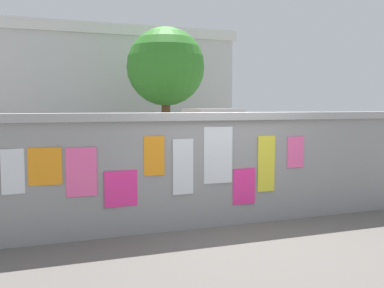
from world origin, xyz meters
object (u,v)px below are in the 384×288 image
Objects in this scene: motorcycle at (102,187)px; person_walking at (13,156)px; auto_rickshaw_truck at (177,145)px; tree_roadside at (166,67)px; bicycle_near at (289,176)px; bicycle_far at (37,168)px.

person_walking is at bearing 146.32° from motorcycle.
auto_rickshaw_truck is 7.04m from tree_roadside.
person_walking reaches higher than motorcycle.
bicycle_near is at bearing -4.93° from person_walking.
tree_roadside is at bearing 56.48° from person_walking.
person_walking is (-5.72, 0.49, 0.62)m from bicycle_near.
bicycle_near is (1.85, -2.43, -0.54)m from auto_rickshaw_truck.
person_walking is at bearing -153.42° from auto_rickshaw_truck.
bicycle_far is at bearing -132.68° from tree_roadside.
motorcycle is at bearing -173.03° from bicycle_near.
tree_roadside reaches higher than motorcycle.
bicycle_near is at bearing -88.45° from tree_roadside.
bicycle_far is 0.34× the size of tree_roadside.
auto_rickshaw_truck reaches higher than bicycle_far.
auto_rickshaw_truck is 1.93× the size of motorcycle.
person_walking is (-3.87, -1.94, 0.09)m from auto_rickshaw_truck.
bicycle_far is (-1.08, 3.81, -0.10)m from motorcycle.
auto_rickshaw_truck is at bearing 51.30° from motorcycle.
tree_roadside is (-0.24, 8.78, 3.14)m from bicycle_near.
bicycle_near is at bearing -31.95° from bicycle_far.
tree_roadside is (5.49, 8.28, 2.51)m from person_walking.
auto_rickshaw_truck is at bearing 26.58° from person_walking.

